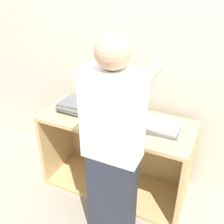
{
  "coord_description": "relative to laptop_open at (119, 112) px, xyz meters",
  "views": [
    {
      "loc": [
        0.8,
        -1.52,
        1.98
      ],
      "look_at": [
        0.0,
        0.19,
        0.91
      ],
      "focal_mm": 42.0,
      "sensor_mm": 36.0,
      "label": 1
    }
  ],
  "objects": [
    {
      "name": "laptop_stack_left",
      "position": [
        -0.38,
        -0.06,
        -0.0
      ],
      "size": [
        0.37,
        0.26,
        0.09
      ],
      "color": "#232326",
      "rests_on": "cart"
    },
    {
      "name": "laptop_open",
      "position": [
        0.0,
        0.0,
        0.0
      ],
      "size": [
        0.35,
        0.37,
        0.23
      ],
      "color": "gray",
      "rests_on": "cart"
    },
    {
      "name": "wall_back",
      "position": [
        0.0,
        0.32,
        0.36
      ],
      "size": [
        8.0,
        0.05,
        2.4
      ],
      "color": "beige",
      "rests_on": "ground_plane"
    },
    {
      "name": "ground_plane",
      "position": [
        0.0,
        -0.34,
        -0.84
      ],
      "size": [
        12.0,
        12.0,
        0.0
      ],
      "primitive_type": "plane",
      "color": "#9E9384"
    },
    {
      "name": "cart",
      "position": [
        0.0,
        0.01,
        -0.44
      ],
      "size": [
        1.37,
        0.56,
        0.79
      ],
      "color": "tan",
      "rests_on": "ground_plane"
    },
    {
      "name": "person",
      "position": [
        0.19,
        -0.53,
        -0.01
      ],
      "size": [
        0.4,
        0.53,
        1.66
      ],
      "color": "#2D3342",
      "rests_on": "ground_plane"
    },
    {
      "name": "laptop_stack_right",
      "position": [
        0.38,
        -0.06,
        -0.01
      ],
      "size": [
        0.36,
        0.27,
        0.07
      ],
      "color": "#B7B7BC",
      "rests_on": "cart"
    }
  ]
}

